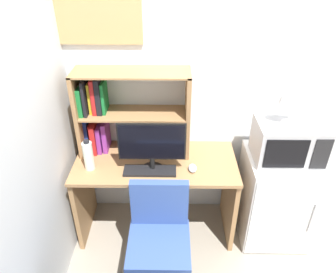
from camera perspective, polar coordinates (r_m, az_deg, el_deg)
name	(u,v)px	position (r m, az deg, el deg)	size (l,w,h in m)	color
wall_back	(320,82)	(2.83, 25.58, 8.78)	(6.40, 0.04, 2.60)	silver
desk	(156,182)	(2.70, -2.14, -8.24)	(1.30, 0.60, 0.75)	#997047
hutch_bookshelf	(115,110)	(2.55, -9.40, 4.64)	(0.88, 0.28, 0.69)	#997047
monitor	(152,145)	(2.34, -2.92, -1.45)	(0.50, 0.17, 0.41)	black
keyboard	(150,171)	(2.45, -3.27, -6.16)	(0.40, 0.13, 0.02)	black
computer_mouse	(193,168)	(2.46, 4.42, -5.66)	(0.06, 0.10, 0.03)	silver
water_bottle	(88,156)	(2.48, -14.08, -3.34)	(0.08, 0.08, 0.26)	silver
mini_fridge	(275,197)	(2.89, 18.70, -10.22)	(0.56, 0.56, 0.80)	white
microwave	(288,141)	(2.57, 20.79, -0.83)	(0.50, 0.34, 0.31)	#ADADB2
desk_fan	(293,105)	(2.42, 21.52, 5.34)	(0.20, 0.11, 0.28)	silver
desk_chair	(159,246)	(2.44, -1.56, -19.02)	(0.50, 0.50, 0.85)	black
wall_corkboard	(89,8)	(2.45, -13.92, 21.46)	(0.73, 0.02, 0.50)	tan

